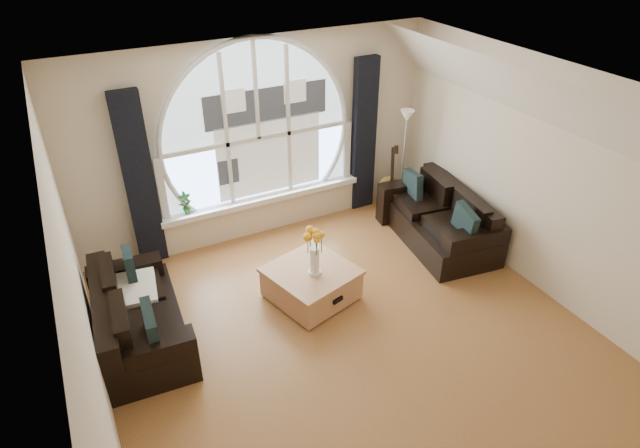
{
  "coord_description": "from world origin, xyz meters",
  "views": [
    {
      "loc": [
        -2.29,
        -3.59,
        4.17
      ],
      "look_at": [
        0.0,
        0.9,
        1.05
      ],
      "focal_mm": 30.14,
      "sensor_mm": 36.0,
      "label": 1
    }
  ],
  "objects_px": {
    "sofa_right": "(438,217)",
    "potted_plant": "(185,203)",
    "floor_lamp": "(403,163)",
    "guitar": "(390,176)",
    "coffee_chest": "(311,282)",
    "vase_flowers": "(314,245)",
    "sofa_left": "(138,312)"
  },
  "relations": [
    {
      "from": "sofa_left",
      "to": "coffee_chest",
      "type": "height_order",
      "value": "sofa_left"
    },
    {
      "from": "sofa_right",
      "to": "sofa_left",
      "type": "bearing_deg",
      "value": -170.55
    },
    {
      "from": "sofa_right",
      "to": "guitar",
      "type": "distance_m",
      "value": 1.15
    },
    {
      "from": "sofa_left",
      "to": "floor_lamp",
      "type": "xyz_separation_m",
      "value": [
        4.08,
        1.09,
        0.4
      ]
    },
    {
      "from": "sofa_right",
      "to": "vase_flowers",
      "type": "height_order",
      "value": "vase_flowers"
    },
    {
      "from": "sofa_right",
      "to": "floor_lamp",
      "type": "bearing_deg",
      "value": 94.99
    },
    {
      "from": "vase_flowers",
      "to": "floor_lamp",
      "type": "height_order",
      "value": "floor_lamp"
    },
    {
      "from": "coffee_chest",
      "to": "guitar",
      "type": "relative_size",
      "value": 0.86
    },
    {
      "from": "floor_lamp",
      "to": "guitar",
      "type": "bearing_deg",
      "value": 116.67
    },
    {
      "from": "sofa_right",
      "to": "floor_lamp",
      "type": "distance_m",
      "value": 1.04
    },
    {
      "from": "sofa_right",
      "to": "potted_plant",
      "type": "xyz_separation_m",
      "value": [
        -3.09,
        1.39,
        0.31
      ]
    },
    {
      "from": "vase_flowers",
      "to": "floor_lamp",
      "type": "bearing_deg",
      "value": 32.29
    },
    {
      "from": "coffee_chest",
      "to": "floor_lamp",
      "type": "bearing_deg",
      "value": 14.84
    },
    {
      "from": "sofa_left",
      "to": "floor_lamp",
      "type": "height_order",
      "value": "floor_lamp"
    },
    {
      "from": "vase_flowers",
      "to": "floor_lamp",
      "type": "relative_size",
      "value": 0.44
    },
    {
      "from": "sofa_right",
      "to": "guitar",
      "type": "height_order",
      "value": "guitar"
    },
    {
      "from": "potted_plant",
      "to": "sofa_right",
      "type": "bearing_deg",
      "value": -24.18
    },
    {
      "from": "sofa_left",
      "to": "floor_lamp",
      "type": "bearing_deg",
      "value": 18.84
    },
    {
      "from": "potted_plant",
      "to": "coffee_chest",
      "type": "bearing_deg",
      "value": -59.29
    },
    {
      "from": "guitar",
      "to": "sofa_right",
      "type": "bearing_deg",
      "value": -64.32
    },
    {
      "from": "coffee_chest",
      "to": "sofa_right",
      "type": "bearing_deg",
      "value": -7.67
    },
    {
      "from": "sofa_right",
      "to": "vase_flowers",
      "type": "relative_size",
      "value": 2.47
    },
    {
      "from": "sofa_right",
      "to": "guitar",
      "type": "relative_size",
      "value": 1.63
    },
    {
      "from": "sofa_left",
      "to": "vase_flowers",
      "type": "distance_m",
      "value": 2.01
    },
    {
      "from": "vase_flowers",
      "to": "potted_plant",
      "type": "height_order",
      "value": "vase_flowers"
    },
    {
      "from": "sofa_right",
      "to": "guitar",
      "type": "xyz_separation_m",
      "value": [
        -0.05,
        1.14,
        0.13
      ]
    },
    {
      "from": "sofa_right",
      "to": "potted_plant",
      "type": "relative_size",
      "value": 5.37
    },
    {
      "from": "vase_flowers",
      "to": "potted_plant",
      "type": "xyz_separation_m",
      "value": [
        -1.01,
        1.76,
        -0.09
      ]
    },
    {
      "from": "sofa_right",
      "to": "floor_lamp",
      "type": "height_order",
      "value": "floor_lamp"
    },
    {
      "from": "sofa_right",
      "to": "guitar",
      "type": "bearing_deg",
      "value": 99.94
    },
    {
      "from": "vase_flowers",
      "to": "potted_plant",
      "type": "distance_m",
      "value": 2.03
    },
    {
      "from": "coffee_chest",
      "to": "guitar",
      "type": "height_order",
      "value": "guitar"
    }
  ]
}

